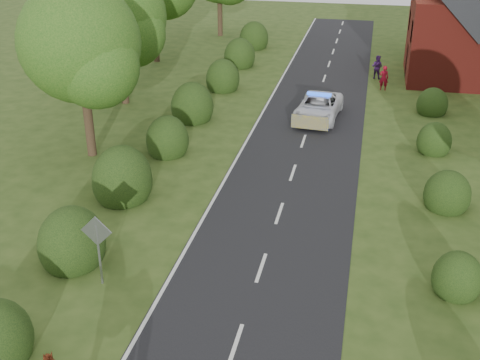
% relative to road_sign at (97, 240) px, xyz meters
% --- Properties ---
extents(ground, '(120.00, 120.00, 0.00)m').
position_rel_road_sign_xyz_m(ground, '(5.00, -2.00, -1.65)').
color(ground, '#2F4819').
extents(road, '(6.00, 70.00, 0.02)m').
position_rel_road_sign_xyz_m(road, '(5.00, 13.00, -1.64)').
color(road, black).
rests_on(road, ground).
extents(road_markings, '(4.96, 70.00, 0.01)m').
position_rel_road_sign_xyz_m(road_markings, '(3.40, 10.93, -1.63)').
color(road_markings, white).
rests_on(road_markings, road).
extents(hedgerow_left, '(2.75, 50.41, 3.00)m').
position_rel_road_sign_xyz_m(hedgerow_left, '(-1.51, 9.69, -0.91)').
color(hedgerow_left, black).
rests_on(hedgerow_left, ground).
extents(hedgerow_right, '(2.10, 45.78, 2.10)m').
position_rel_road_sign_xyz_m(hedgerow_right, '(11.60, 9.21, -1.10)').
color(hedgerow_right, black).
rests_on(hedgerow_right, ground).
extents(tree_left_a, '(5.74, 5.60, 8.38)m').
position_rel_road_sign_xyz_m(tree_left_a, '(-4.75, 9.86, 3.69)').
color(tree_left_a, '#332316').
rests_on(tree_left_a, ground).
extents(tree_left_b, '(5.74, 5.60, 8.07)m').
position_rel_road_sign_xyz_m(tree_left_b, '(-6.25, 17.86, 3.39)').
color(tree_left_b, '#332316').
rests_on(tree_left_b, ground).
extents(road_sign, '(1.06, 0.08, 2.53)m').
position_rel_road_sign_xyz_m(road_sign, '(0.00, 0.00, 0.00)').
color(road_sign, gray).
rests_on(road_sign, ground).
extents(house, '(8.00, 7.40, 9.17)m').
position_rel_road_sign_xyz_m(house, '(14.49, 28.00, 2.13)').
color(house, maroon).
rests_on(house, ground).
extents(police_van, '(2.67, 5.12, 1.51)m').
position_rel_road_sign_xyz_m(police_van, '(5.38, 17.71, -0.97)').
color(police_van, silver).
rests_on(police_van, ground).
extents(pedestrian_red, '(0.60, 0.40, 1.62)m').
position_rel_road_sign_xyz_m(pedestrian_red, '(8.99, 24.15, -0.84)').
color(pedestrian_red, maroon).
rests_on(pedestrian_red, ground).
extents(pedestrian_purple, '(0.96, 0.87, 1.63)m').
position_rel_road_sign_xyz_m(pedestrian_purple, '(8.52, 26.85, -0.84)').
color(pedestrian_purple, '#3C1952').
rests_on(pedestrian_purple, ground).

